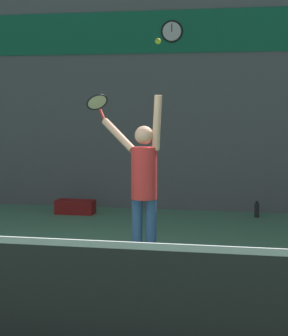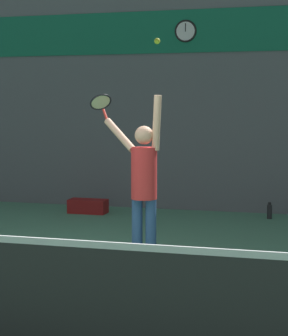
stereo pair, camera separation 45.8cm
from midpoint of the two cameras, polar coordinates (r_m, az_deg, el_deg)
name	(u,v)px [view 2 (the right image)]	position (r m, az deg, el deg)	size (l,w,h in m)	color
ground_plane	(44,293)	(6.37, -7.33, -11.57)	(18.00, 18.00, 0.00)	#4C8C6B
back_wall	(163,73)	(11.22, 2.97, 8.89)	(18.00, 0.10, 5.00)	slate
sponsor_banner	(162,32)	(11.23, 2.93, 12.63)	(7.20, 0.02, 0.76)	#146B4C
scoreboard_clock	(186,31)	(11.13, 5.13, 12.67)	(0.40, 0.04, 0.40)	white
tennis_player	(143,180)	(7.27, 1.74, -1.10)	(0.86, 0.56, 2.03)	#2D4C7F
tennis_racket	(101,103)	(7.90, -2.39, 6.09)	(0.37, 0.37, 0.36)	red
tennis_ball	(157,41)	(7.12, 3.13, 11.80)	(0.07, 0.07, 0.07)	#CCDB2D
water_bottle	(269,211)	(10.57, 12.91, -3.99)	(0.08, 0.08, 0.28)	#262628
equipment_bag	(88,206)	(10.87, -4.08, -3.60)	(0.68, 0.32, 0.25)	maroon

